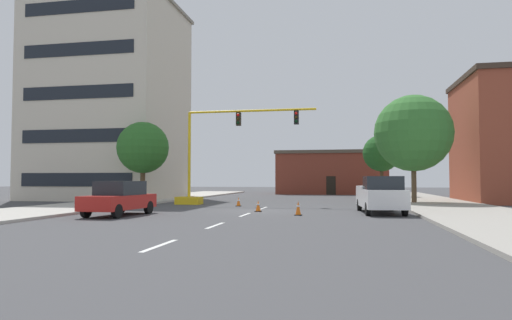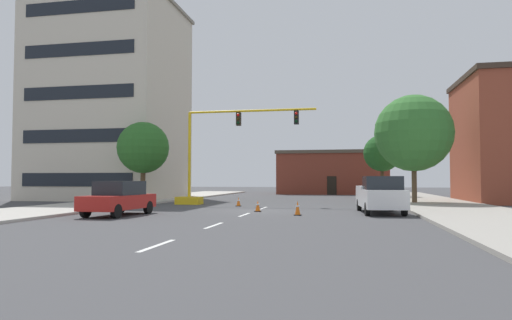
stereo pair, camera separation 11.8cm
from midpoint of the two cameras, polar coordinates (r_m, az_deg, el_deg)
name	(u,v)px [view 2 (the right image)]	position (r m, az deg, el deg)	size (l,w,h in m)	color
ground_plane	(256,211)	(26.29, 0.10, -6.45)	(160.00, 160.00, 0.00)	#424244
sidewalk_left	(134,201)	(37.66, -15.12, -5.05)	(6.00, 56.00, 0.14)	#B2ADA3
sidewalk_right	(439,204)	(34.41, 22.25, -5.21)	(6.00, 56.00, 0.14)	#9E998E
lane_stripe_seg_0	(157,245)	(12.90, -12.15, -10.53)	(0.16, 2.40, 0.01)	silver
lane_stripe_seg_1	(214,225)	(18.05, -5.15, -8.25)	(0.16, 2.40, 0.01)	silver
lane_stripe_seg_2	(244,215)	(23.36, -1.33, -6.94)	(0.16, 2.40, 0.01)	silver
lane_stripe_seg_3	(263,208)	(28.74, 1.06, -6.10)	(0.16, 2.40, 0.01)	silver
building_tall_left	(111,102)	(44.88, -17.81, 7.06)	(12.57, 11.21, 18.30)	beige
building_brick_center	(333,173)	(58.62, 9.75, -1.60)	(13.57, 9.93, 5.34)	brown
traffic_signal_gantry	(207,173)	(32.93, -6.10, -1.61)	(10.19, 1.20, 6.83)	yellow
tree_right_far	(382,153)	(47.47, 15.74, 0.82)	(3.73, 3.73, 6.35)	#4C3823
tree_left_near	(143,148)	(35.13, -13.99, 1.51)	(3.90, 3.90, 6.18)	#4C3823
tree_right_mid	(414,133)	(35.24, 19.41, 3.22)	(5.66, 5.66, 8.07)	brown
pickup_truck_white	(380,195)	(25.20, 15.56, -4.31)	(2.42, 5.54, 1.99)	white
sedan_red_near_left	(119,198)	(23.79, -16.82, -4.62)	(2.12, 4.60, 1.74)	#B21E19
traffic_cone_roadside_a	(258,206)	(25.54, 0.36, -5.86)	(0.36, 0.36, 0.64)	black
traffic_cone_roadside_b	(298,208)	(23.04, 5.44, -6.09)	(0.36, 0.36, 0.74)	black
traffic_cone_roadside_c	(238,202)	(30.69, -2.12, -5.30)	(0.36, 0.36, 0.62)	black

